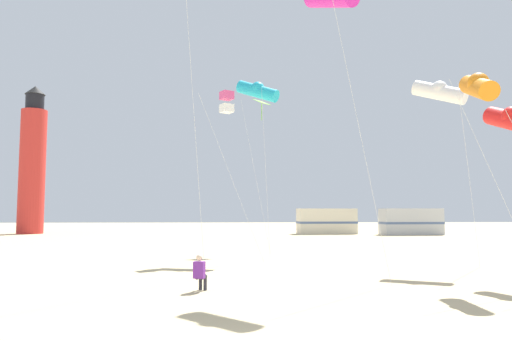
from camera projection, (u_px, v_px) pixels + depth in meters
kite_flyer_standing at (200, 272)px, 15.19m from camera, size 0.44×0.56×1.16m
kite_box_rainbow at (227, 102)px, 25.83m from camera, size 3.28×2.30×8.91m
kite_tube_cyan at (258, 91)px, 26.55m from camera, size 2.50×1.89×9.82m
kite_tube_white at (439, 92)px, 22.20m from camera, size 2.81×2.76×8.70m
kite_diamond_lime at (261, 108)px, 31.14m from camera, size 1.97×1.97×9.75m
kite_tube_scarlet at (512, 120)px, 17.79m from camera, size 3.20×3.13×6.58m
kite_tube_orange at (478, 86)px, 17.25m from camera, size 2.63×2.87×7.66m
lighthouse_distant at (32, 164)px, 54.60m from camera, size 2.80×2.80×16.80m
rv_van_cream at (327, 221)px, 53.68m from camera, size 6.58×2.77×2.80m
rv_van_silver at (411, 222)px, 51.65m from camera, size 6.60×2.81×2.80m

